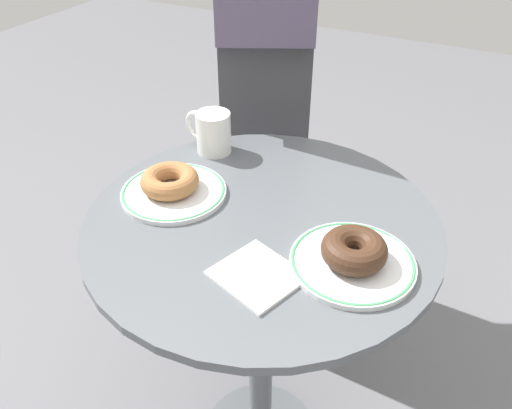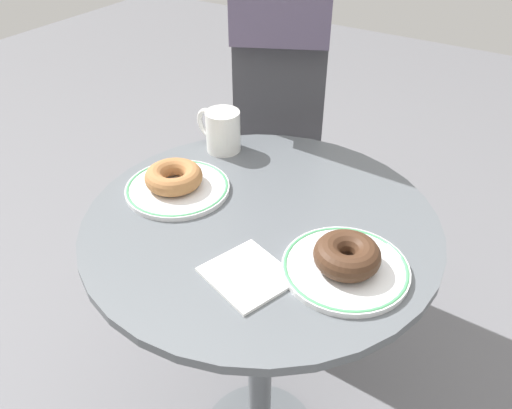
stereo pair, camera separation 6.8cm
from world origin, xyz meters
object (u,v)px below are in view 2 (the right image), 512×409
plate_right (345,268)px  coffee_mug (222,130)px  cafe_table (260,297)px  donut_cinnamon (174,177)px  donut_chocolate (347,255)px  plate_left (178,188)px  paper_napkin (248,275)px  person_figure (284,56)px

plate_right → coffee_mug: 0.46m
cafe_table → plate_right: (0.19, -0.05, 0.21)m
plate_right → donut_cinnamon: (-0.39, 0.04, 0.02)m
donut_cinnamon → coffee_mug: 0.19m
donut_chocolate → donut_cinnamon: bearing=174.7°
plate_left → paper_napkin: (0.25, -0.13, -0.00)m
cafe_table → coffee_mug: (-0.21, 0.18, 0.25)m
plate_left → donut_cinnamon: size_ratio=1.81×
plate_left → donut_chocolate: size_ratio=1.90×
plate_right → coffee_mug: bearing=151.3°
paper_napkin → donut_cinnamon: bearing=153.1°
coffee_mug → cafe_table: bearing=-39.6°
donut_cinnamon → coffee_mug: coffee_mug is taller
person_figure → coffee_mug: bearing=-83.2°
cafe_table → person_figure: person_figure is taller
cafe_table → coffee_mug: 0.38m
cafe_table → donut_cinnamon: 0.31m
donut_chocolate → paper_napkin: 0.16m
donut_cinnamon → donut_chocolate: 0.39m
donut_cinnamon → person_figure: (-0.06, 0.53, 0.07)m
plate_left → donut_chocolate: bearing=-5.3°
plate_left → coffee_mug: (-0.02, 0.19, 0.04)m
cafe_table → paper_napkin: paper_napkin is taller
coffee_mug → person_figure: (-0.04, 0.35, 0.05)m
paper_napkin → person_figure: person_figure is taller
coffee_mug → plate_right: bearing=-28.7°
donut_chocolate → paper_napkin: (-0.13, -0.10, -0.03)m
donut_cinnamon → donut_chocolate: bearing=-5.3°
plate_right → person_figure: size_ratio=0.12×
plate_right → donut_chocolate: size_ratio=1.91×
cafe_table → person_figure: size_ratio=0.43×
cafe_table → plate_right: plate_right is taller
plate_right → person_figure: bearing=128.0°
paper_napkin → coffee_mug: (-0.28, 0.32, 0.04)m
plate_right → donut_cinnamon: donut_cinnamon is taller
plate_left → plate_right: size_ratio=1.00×
plate_left → plate_right: bearing=-5.3°
plate_left → person_figure: size_ratio=0.12×
plate_left → donut_cinnamon: bearing=176.8°
cafe_table → donut_chocolate: (0.19, -0.05, 0.24)m
donut_cinnamon → person_figure: size_ratio=0.07×
plate_right → person_figure: person_figure is taller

